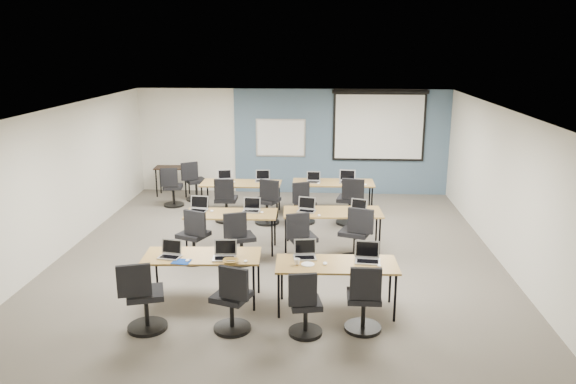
# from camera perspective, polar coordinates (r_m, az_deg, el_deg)

# --- Properties ---
(floor) EXTENTS (8.00, 9.00, 0.02)m
(floor) POSITION_cam_1_polar(r_m,az_deg,el_deg) (10.58, -0.93, -6.19)
(floor) COLOR #6B6354
(floor) RESTS_ON ground
(ceiling) EXTENTS (8.00, 9.00, 0.02)m
(ceiling) POSITION_cam_1_polar(r_m,az_deg,el_deg) (9.94, -1.00, 8.50)
(ceiling) COLOR white
(ceiling) RESTS_ON ground
(wall_back) EXTENTS (8.00, 0.04, 2.70)m
(wall_back) POSITION_cam_1_polar(r_m,az_deg,el_deg) (14.58, 0.45, 5.16)
(wall_back) COLOR beige
(wall_back) RESTS_ON ground
(wall_front) EXTENTS (8.00, 0.04, 2.70)m
(wall_front) POSITION_cam_1_polar(r_m,az_deg,el_deg) (5.93, -4.48, -9.53)
(wall_front) COLOR beige
(wall_front) RESTS_ON ground
(wall_left) EXTENTS (0.04, 9.00, 2.70)m
(wall_left) POSITION_cam_1_polar(r_m,az_deg,el_deg) (11.22, -21.78, 1.17)
(wall_left) COLOR beige
(wall_left) RESTS_ON ground
(wall_right) EXTENTS (0.04, 9.00, 2.70)m
(wall_right) POSITION_cam_1_polar(r_m,az_deg,el_deg) (10.64, 21.04, 0.53)
(wall_right) COLOR beige
(wall_right) RESTS_ON ground
(blue_accent_panel) EXTENTS (5.50, 0.04, 2.70)m
(blue_accent_panel) POSITION_cam_1_polar(r_m,az_deg,el_deg) (14.53, 5.39, 5.06)
(blue_accent_panel) COLOR #3D5977
(blue_accent_panel) RESTS_ON wall_back
(whiteboard) EXTENTS (1.28, 0.03, 0.98)m
(whiteboard) POSITION_cam_1_polar(r_m,az_deg,el_deg) (14.51, -0.76, 5.51)
(whiteboard) COLOR silver
(whiteboard) RESTS_ON wall_back
(projector_screen) EXTENTS (2.40, 0.10, 1.82)m
(projector_screen) POSITION_cam_1_polar(r_m,az_deg,el_deg) (14.45, 9.24, 7.03)
(projector_screen) COLOR black
(projector_screen) RESTS_ON wall_back
(training_table_front_left) EXTENTS (1.74, 0.72, 0.73)m
(training_table_front_left) POSITION_cam_1_polar(r_m,az_deg,el_deg) (8.57, -8.70, -6.65)
(training_table_front_left) COLOR olive
(training_table_front_left) RESTS_ON floor
(training_table_front_right) EXTENTS (1.75, 0.73, 0.73)m
(training_table_front_right) POSITION_cam_1_polar(r_m,az_deg,el_deg) (8.19, 4.96, -7.54)
(training_table_front_right) COLOR #A65C32
(training_table_front_right) RESTS_ON floor
(training_table_mid_left) EXTENTS (1.71, 0.71, 0.73)m
(training_table_mid_left) POSITION_cam_1_polar(r_m,az_deg,el_deg) (10.57, -5.80, -2.39)
(training_table_mid_left) COLOR #A57234
(training_table_mid_left) RESTS_ON floor
(training_table_mid_right) EXTENTS (1.85, 0.77, 0.73)m
(training_table_mid_right) POSITION_cam_1_polar(r_m,az_deg,el_deg) (10.65, 4.55, -2.20)
(training_table_mid_right) COLOR brown
(training_table_mid_right) RESTS_ON floor
(training_table_back_left) EXTENTS (1.81, 0.76, 0.73)m
(training_table_back_left) POSITION_cam_1_polar(r_m,az_deg,el_deg) (12.84, -4.79, 0.75)
(training_table_back_left) COLOR #A16633
(training_table_back_left) RESTS_ON floor
(training_table_back_right) EXTENTS (1.85, 0.77, 0.73)m
(training_table_back_right) POSITION_cam_1_polar(r_m,az_deg,el_deg) (12.90, 4.61, 0.82)
(training_table_back_right) COLOR #A96A3B
(training_table_back_right) RESTS_ON floor
(laptop_0) EXTENTS (0.31, 0.27, 0.24)m
(laptop_0) POSITION_cam_1_polar(r_m,az_deg,el_deg) (8.55, -11.86, -6.07)
(laptop_0) COLOR silver
(laptop_0) RESTS_ON training_table_front_left
(mouse_0) EXTENTS (0.06, 0.10, 0.03)m
(mouse_0) POSITION_cam_1_polar(r_m,az_deg,el_deg) (8.36, -10.18, -6.84)
(mouse_0) COLOR white
(mouse_0) RESTS_ON training_table_front_left
(task_chair_0) EXTENTS (0.56, 0.55, 1.02)m
(task_chair_0) POSITION_cam_1_polar(r_m,az_deg,el_deg) (7.95, -14.48, -10.76)
(task_chair_0) COLOR black
(task_chair_0) RESTS_ON floor
(laptop_1) EXTENTS (0.33, 0.28, 0.25)m
(laptop_1) POSITION_cam_1_polar(r_m,az_deg,el_deg) (8.38, -6.45, -6.26)
(laptop_1) COLOR silver
(laptop_1) RESTS_ON training_table_front_left
(mouse_1) EXTENTS (0.08, 0.10, 0.03)m
(mouse_1) POSITION_cam_1_polar(r_m,az_deg,el_deg) (8.22, -4.32, -7.02)
(mouse_1) COLOR white
(mouse_1) RESTS_ON training_table_front_left
(task_chair_1) EXTENTS (0.53, 0.51, 0.99)m
(task_chair_1) POSITION_cam_1_polar(r_m,az_deg,el_deg) (7.72, -5.68, -11.24)
(task_chair_1) COLOR black
(task_chair_1) RESTS_ON floor
(laptop_2) EXTENTS (0.33, 0.28, 0.25)m
(laptop_2) POSITION_cam_1_polar(r_m,az_deg,el_deg) (8.36, 1.73, -6.23)
(laptop_2) COLOR #ACACB4
(laptop_2) RESTS_ON training_table_front_right
(mouse_2) EXTENTS (0.09, 0.12, 0.04)m
(mouse_2) POSITION_cam_1_polar(r_m,az_deg,el_deg) (8.13, 3.79, -7.25)
(mouse_2) COLOR white
(mouse_2) RESTS_ON training_table_front_right
(task_chair_2) EXTENTS (0.46, 0.46, 0.95)m
(task_chair_2) POSITION_cam_1_polar(r_m,az_deg,el_deg) (7.60, 1.71, -11.80)
(task_chair_2) COLOR black
(task_chair_2) RESTS_ON floor
(laptop_3) EXTENTS (0.36, 0.31, 0.27)m
(laptop_3) POSITION_cam_1_polar(r_m,az_deg,el_deg) (8.30, 8.07, -6.51)
(laptop_3) COLOR silver
(laptop_3) RESTS_ON training_table_front_right
(mouse_3) EXTENTS (0.07, 0.10, 0.03)m
(mouse_3) POSITION_cam_1_polar(r_m,az_deg,el_deg) (8.14, 9.26, -7.40)
(mouse_3) COLOR white
(mouse_3) RESTS_ON training_table_front_right
(task_chair_3) EXTENTS (0.51, 0.51, 0.99)m
(task_chair_3) POSITION_cam_1_polar(r_m,az_deg,el_deg) (7.76, 7.72, -11.20)
(task_chair_3) COLOR black
(task_chair_3) RESTS_ON floor
(laptop_4) EXTENTS (0.35, 0.30, 0.26)m
(laptop_4) POSITION_cam_1_polar(r_m,az_deg,el_deg) (10.78, -9.07, -1.52)
(laptop_4) COLOR #B3B2C0
(laptop_4) RESTS_ON training_table_mid_left
(mouse_4) EXTENTS (0.07, 0.11, 0.04)m
(mouse_4) POSITION_cam_1_polar(r_m,az_deg,el_deg) (10.68, -7.74, -1.92)
(mouse_4) COLOR white
(mouse_4) RESTS_ON training_table_mid_left
(task_chair_4) EXTENTS (0.56, 0.53, 1.01)m
(task_chair_4) POSITION_cam_1_polar(r_m,az_deg,el_deg) (10.12, -9.51, -4.88)
(task_chair_4) COLOR black
(task_chair_4) RESTS_ON floor
(laptop_5) EXTENTS (0.32, 0.28, 0.25)m
(laptop_5) POSITION_cam_1_polar(r_m,az_deg,el_deg) (10.63, -3.72, -1.63)
(laptop_5) COLOR #B8B8B8
(laptop_5) RESTS_ON training_table_mid_left
(mouse_5) EXTENTS (0.08, 0.11, 0.03)m
(mouse_5) POSITION_cam_1_polar(r_m,az_deg,el_deg) (10.52, -2.66, -2.06)
(mouse_5) COLOR white
(mouse_5) RESTS_ON training_table_mid_left
(task_chair_5) EXTENTS (0.53, 0.50, 0.98)m
(task_chair_5) POSITION_cam_1_polar(r_m,az_deg,el_deg) (9.98, -4.91, -5.09)
(task_chair_5) COLOR black
(task_chair_5) RESTS_ON floor
(laptop_6) EXTENTS (0.33, 0.28, 0.25)m
(laptop_6) POSITION_cam_1_polar(r_m,az_deg,el_deg) (10.62, 1.91, -1.61)
(laptop_6) COLOR silver
(laptop_6) RESTS_ON training_table_mid_right
(mouse_6) EXTENTS (0.06, 0.09, 0.03)m
(mouse_6) POSITION_cam_1_polar(r_m,az_deg,el_deg) (10.34, 3.18, -2.38)
(mouse_6) COLOR white
(mouse_6) RESTS_ON training_table_mid_right
(task_chair_6) EXTENTS (0.53, 0.51, 0.99)m
(task_chair_6) POSITION_cam_1_polar(r_m,az_deg,el_deg) (9.90, 1.34, -5.18)
(task_chair_6) COLOR black
(task_chair_6) RESTS_ON floor
(laptop_7) EXTENTS (0.30, 0.26, 0.23)m
(laptop_7) POSITION_cam_1_polar(r_m,az_deg,el_deg) (10.64, 7.24, -1.71)
(laptop_7) COLOR #A8A9AE
(laptop_7) RESTS_ON training_table_mid_right
(mouse_7) EXTENTS (0.07, 0.11, 0.03)m
(mouse_7) POSITION_cam_1_polar(r_m,az_deg,el_deg) (10.51, 8.63, -2.23)
(mouse_7) COLOR white
(mouse_7) RESTS_ON training_table_mid_right
(task_chair_7) EXTENTS (0.59, 0.56, 1.04)m
(task_chair_7) POSITION_cam_1_polar(r_m,az_deg,el_deg) (10.10, 6.93, -4.73)
(task_chair_7) COLOR black
(task_chair_7) RESTS_ON floor
(laptop_8) EXTENTS (0.32, 0.27, 0.24)m
(laptop_8) POSITION_cam_1_polar(r_m,az_deg,el_deg) (13.06, -6.51, 1.42)
(laptop_8) COLOR #B1B1B5
(laptop_8) RESTS_ON training_table_back_left
(mouse_8) EXTENTS (0.07, 0.10, 0.03)m
(mouse_8) POSITION_cam_1_polar(r_m,az_deg,el_deg) (12.87, -5.55, 1.02)
(mouse_8) COLOR white
(mouse_8) RESTS_ON training_table_back_left
(task_chair_8) EXTENTS (0.52, 0.52, 1.00)m
(task_chair_8) POSITION_cam_1_polar(r_m,az_deg,el_deg) (12.34, -6.33, -1.18)
(task_chair_8) COLOR black
(task_chair_8) RESTS_ON floor
(laptop_9) EXTENTS (0.32, 0.28, 0.25)m
(laptop_9) POSITION_cam_1_polar(r_m,az_deg,el_deg) (12.94, -2.61, 1.38)
(laptop_9) COLOR silver
(laptop_9) RESTS_ON training_table_back_left
(mouse_9) EXTENTS (0.06, 0.09, 0.03)m
(mouse_9) POSITION_cam_1_polar(r_m,az_deg,el_deg) (12.74, -1.54, 0.94)
(mouse_9) COLOR white
(mouse_9) RESTS_ON training_table_back_left
(task_chair_9) EXTENTS (0.56, 0.54, 1.02)m
(task_chair_9) POSITION_cam_1_polar(r_m,az_deg,el_deg) (12.13, -2.09, -1.34)
(task_chair_9) COLOR black
(task_chair_9) RESTS_ON floor
(laptop_10) EXTENTS (0.31, 0.26, 0.24)m
(laptop_10) POSITION_cam_1_polar(r_m,az_deg,el_deg) (12.84, 2.61, 1.26)
(laptop_10) COLOR silver
(laptop_10) RESTS_ON training_table_back_right
(mouse_10) EXTENTS (0.09, 0.11, 0.03)m
(mouse_10) POSITION_cam_1_polar(r_m,az_deg,el_deg) (12.71, 3.11, 0.89)
(mouse_10) COLOR white
(mouse_10) RESTS_ON training_table_back_right
(task_chair_10) EXTENTS (0.49, 0.46, 0.95)m
(task_chair_10) POSITION_cam_1_polar(r_m,az_deg,el_deg) (12.16, 1.59, -1.45)
(task_chair_10) COLOR black
(task_chair_10) RESTS_ON floor
(laptop_11) EXTENTS (0.36, 0.31, 0.27)m
(laptop_11) POSITION_cam_1_polar(r_m,az_deg,el_deg) (12.88, 6.06, 1.28)
(laptop_11) COLOR #B6B6B8
(laptop_11) RESTS_ON training_table_back_right
(mouse_11) EXTENTS (0.09, 0.11, 0.03)m
(mouse_11) POSITION_cam_1_polar(r_m,az_deg,el_deg) (12.68, 7.87, 0.75)
(mouse_11) COLOR white
(mouse_11) RESTS_ON training_table_back_right
(task_chair_11) EXTENTS (0.58, 0.58, 1.05)m
(task_chair_11) POSITION_cam_1_polar(r_m,az_deg,el_deg) (12.16, 6.36, -1.29)
(task_chair_11) COLOR black
(task_chair_11) RESTS_ON floor
(blue_mousepad) EXTENTS (0.28, 0.24, 0.01)m
(blue_mousepad) POSITION_cam_1_polar(r_m,az_deg,el_deg) (8.35, -10.78, -6.96)
(blue_mousepad) COLOR navy
(blue_mousepad) RESTS_ON training_table_front_left
(snack_bowl) EXTENTS (0.26, 0.26, 0.06)m
(snack_bowl) POSITION_cam_1_polar(r_m,az_deg,el_deg) (8.17, -5.85, -7.05)
(snack_bowl) COLOR brown
(snack_bowl) RESTS_ON training_table_front_left
(snack_plate) EXTENTS (0.21, 0.21, 0.01)m
(snack_plate) POSITION_cam_1_polar(r_m,az_deg,el_deg) (8.10, 2.03, -7.35)
(snack_plate) COLOR white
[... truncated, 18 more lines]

